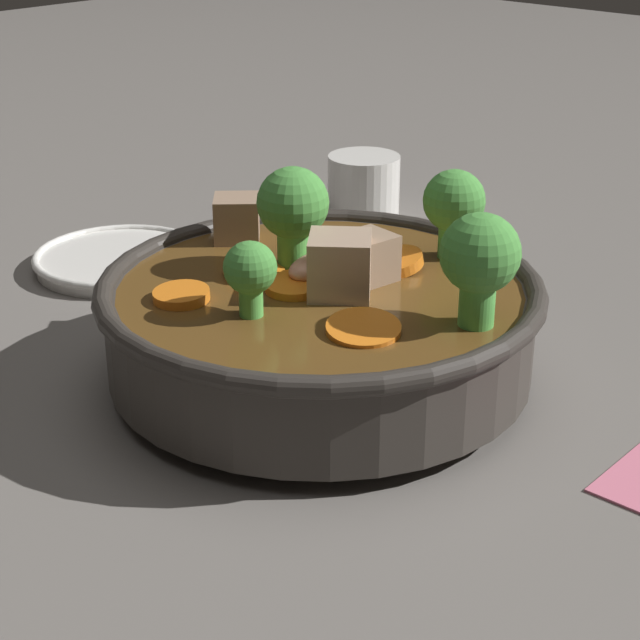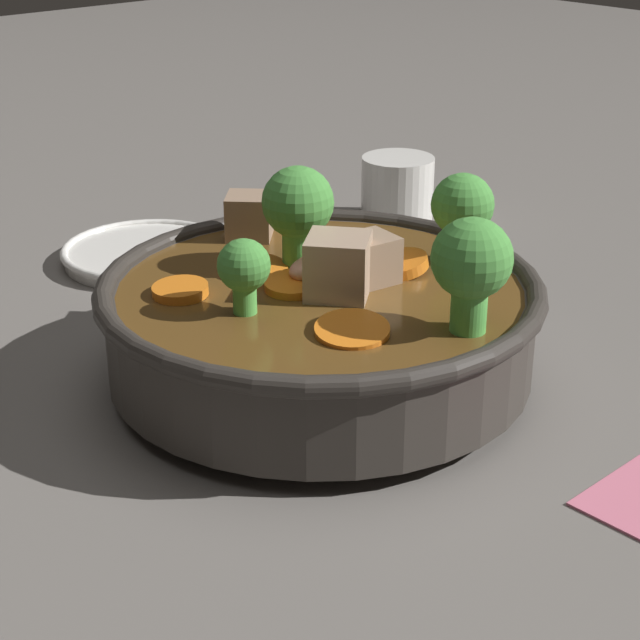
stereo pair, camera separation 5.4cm
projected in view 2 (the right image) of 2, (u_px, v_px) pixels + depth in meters
ground_plane at (320, 383)px, 0.65m from camera, size 3.00×3.00×0.00m
stirfry_bowl at (323, 314)px, 0.63m from camera, size 0.26×0.26×0.13m
side_saucer at (147, 253)px, 0.84m from camera, size 0.13×0.13×0.01m
tea_cup at (397, 188)px, 0.92m from camera, size 0.06×0.06×0.06m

